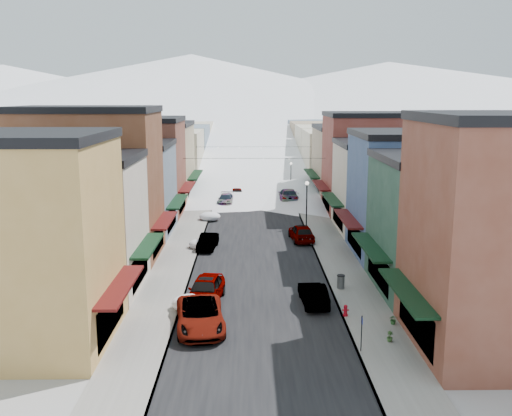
{
  "coord_description": "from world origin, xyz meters",
  "views": [
    {
      "loc": [
        -0.65,
        -25.46,
        13.32
      ],
      "look_at": [
        0.0,
        26.79,
        2.98
      ],
      "focal_mm": 40.0,
      "sensor_mm": 36.0,
      "label": 1
    }
  ],
  "objects_px": {
    "car_dark_hatch": "(208,242)",
    "car_silver_sedan": "(206,290)",
    "streetlamp_near": "(307,198)",
    "trash_can": "(341,281)",
    "car_white_suv": "(200,315)",
    "fire_hydrant": "(345,311)",
    "car_green_sedan": "(313,294)"
  },
  "relations": [
    {
      "from": "car_white_suv",
      "to": "car_silver_sedan",
      "type": "bearing_deg",
      "value": 82.8
    },
    {
      "from": "car_white_suv",
      "to": "trash_can",
      "type": "bearing_deg",
      "value": 28.18
    },
    {
      "from": "car_silver_sedan",
      "to": "trash_can",
      "type": "height_order",
      "value": "car_silver_sedan"
    },
    {
      "from": "fire_hydrant",
      "to": "trash_can",
      "type": "height_order",
      "value": "trash_can"
    },
    {
      "from": "fire_hydrant",
      "to": "car_silver_sedan",
      "type": "bearing_deg",
      "value": 162.0
    },
    {
      "from": "car_dark_hatch",
      "to": "streetlamp_near",
      "type": "xyz_separation_m",
      "value": [
        9.5,
        7.99,
        2.44
      ]
    },
    {
      "from": "car_white_suv",
      "to": "streetlamp_near",
      "type": "xyz_separation_m",
      "value": [
        8.7,
        25.5,
        2.29
      ]
    },
    {
      "from": "car_silver_sedan",
      "to": "streetlamp_near",
      "type": "relative_size",
      "value": 1.08
    },
    {
      "from": "car_dark_hatch",
      "to": "trash_can",
      "type": "distance_m",
      "value": 14.85
    },
    {
      "from": "car_white_suv",
      "to": "fire_hydrant",
      "type": "height_order",
      "value": "car_white_suv"
    },
    {
      "from": "fire_hydrant",
      "to": "car_dark_hatch",
      "type": "bearing_deg",
      "value": 120.65
    },
    {
      "from": "fire_hydrant",
      "to": "streetlamp_near",
      "type": "distance_m",
      "value": 24.16
    },
    {
      "from": "car_white_suv",
      "to": "car_silver_sedan",
      "type": "relative_size",
      "value": 1.15
    },
    {
      "from": "car_silver_sedan",
      "to": "streetlamp_near",
      "type": "bearing_deg",
      "value": 74.96
    },
    {
      "from": "car_green_sedan",
      "to": "car_silver_sedan",
      "type": "bearing_deg",
      "value": -6.94
    },
    {
      "from": "car_green_sedan",
      "to": "trash_can",
      "type": "distance_m",
      "value": 3.48
    },
    {
      "from": "car_dark_hatch",
      "to": "car_green_sedan",
      "type": "height_order",
      "value": "car_green_sedan"
    },
    {
      "from": "trash_can",
      "to": "streetlamp_near",
      "type": "bearing_deg",
      "value": 91.56
    },
    {
      "from": "streetlamp_near",
      "to": "car_green_sedan",
      "type": "bearing_deg",
      "value": -94.49
    },
    {
      "from": "car_dark_hatch",
      "to": "car_green_sedan",
      "type": "bearing_deg",
      "value": -54.26
    },
    {
      "from": "car_white_suv",
      "to": "streetlamp_near",
      "type": "bearing_deg",
      "value": 63.96
    },
    {
      "from": "car_silver_sedan",
      "to": "car_dark_hatch",
      "type": "xyz_separation_m",
      "value": [
        -0.8,
        13.21,
        -0.2
      ]
    },
    {
      "from": "car_white_suv",
      "to": "car_silver_sedan",
      "type": "height_order",
      "value": "car_silver_sedan"
    },
    {
      "from": "trash_can",
      "to": "streetlamp_near",
      "type": "relative_size",
      "value": 0.2
    },
    {
      "from": "fire_hydrant",
      "to": "streetlamp_near",
      "type": "bearing_deg",
      "value": 90.0
    },
    {
      "from": "car_silver_sedan",
      "to": "streetlamp_near",
      "type": "height_order",
      "value": "streetlamp_near"
    },
    {
      "from": "car_white_suv",
      "to": "streetlamp_near",
      "type": "height_order",
      "value": "streetlamp_near"
    },
    {
      "from": "car_silver_sedan",
      "to": "trash_can",
      "type": "xyz_separation_m",
      "value": [
        9.22,
        2.24,
        -0.23
      ]
    },
    {
      "from": "car_dark_hatch",
      "to": "car_silver_sedan",
      "type": "bearing_deg",
      "value": -80.54
    },
    {
      "from": "car_green_sedan",
      "to": "fire_hydrant",
      "type": "relative_size",
      "value": 6.05
    },
    {
      "from": "car_white_suv",
      "to": "trash_can",
      "type": "distance_m",
      "value": 11.31
    },
    {
      "from": "car_green_sedan",
      "to": "fire_hydrant",
      "type": "bearing_deg",
      "value": 122.23
    }
  ]
}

